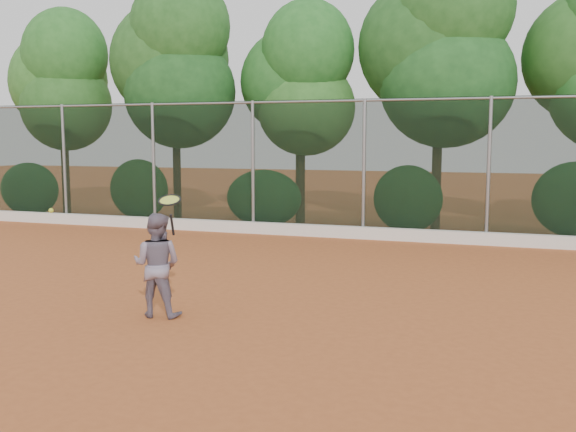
% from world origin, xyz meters
% --- Properties ---
extents(ground, '(80.00, 80.00, 0.00)m').
position_xyz_m(ground, '(0.00, 0.00, 0.00)').
color(ground, '#A75327').
rests_on(ground, ground).
extents(concrete_curb, '(24.00, 0.20, 0.30)m').
position_xyz_m(concrete_curb, '(0.00, 6.82, 0.15)').
color(concrete_curb, silver).
rests_on(concrete_curb, ground).
extents(tennis_player, '(0.77, 0.63, 1.48)m').
position_xyz_m(tennis_player, '(-1.27, -1.04, 0.74)').
color(tennis_player, slate).
rests_on(tennis_player, ground).
extents(chainlink_fence, '(24.09, 0.09, 3.50)m').
position_xyz_m(chainlink_fence, '(-0.00, 7.00, 1.86)').
color(chainlink_fence, black).
rests_on(chainlink_fence, ground).
extents(foliage_backdrop, '(23.70, 3.63, 7.55)m').
position_xyz_m(foliage_backdrop, '(-0.55, 8.98, 4.40)').
color(foliage_backdrop, '#3F2B18').
rests_on(foliage_backdrop, ground).
extents(tennis_racket, '(0.37, 0.36, 0.58)m').
position_xyz_m(tennis_racket, '(-1.01, -1.12, 1.64)').
color(tennis_racket, black).
rests_on(tennis_racket, ground).
extents(tennis_ball_in_flight, '(0.07, 0.07, 0.07)m').
position_xyz_m(tennis_ball_in_flight, '(-2.74, -1.41, 1.50)').
color(tennis_ball_in_flight, gold).
rests_on(tennis_ball_in_flight, ground).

